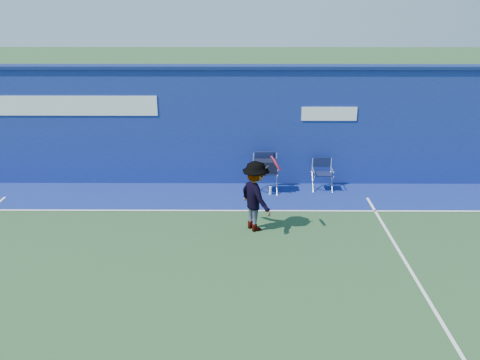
{
  "coord_description": "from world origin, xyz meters",
  "views": [
    {
      "loc": [
        1.42,
        -7.63,
        4.82
      ],
      "look_at": [
        1.36,
        2.6,
        1.0
      ],
      "focal_mm": 38.0,
      "sensor_mm": 36.0,
      "label": 1
    }
  ],
  "objects_px": {
    "directors_chair_right": "(322,181)",
    "tennis_player": "(256,196)",
    "directors_chair_left": "(265,176)",
    "water_bottle": "(270,191)"
  },
  "relations": [
    {
      "from": "directors_chair_left",
      "to": "water_bottle",
      "type": "height_order",
      "value": "directors_chair_left"
    },
    {
      "from": "directors_chair_left",
      "to": "tennis_player",
      "type": "relative_size",
      "value": 0.58
    },
    {
      "from": "directors_chair_left",
      "to": "tennis_player",
      "type": "xyz_separation_m",
      "value": [
        -0.29,
        -2.17,
        0.34
      ]
    },
    {
      "from": "directors_chair_left",
      "to": "water_bottle",
      "type": "relative_size",
      "value": 4.66
    },
    {
      "from": "water_bottle",
      "to": "tennis_player",
      "type": "xyz_separation_m",
      "value": [
        -0.42,
        -1.97,
        0.66
      ]
    },
    {
      "from": "directors_chair_right",
      "to": "water_bottle",
      "type": "height_order",
      "value": "directors_chair_right"
    },
    {
      "from": "tennis_player",
      "to": "directors_chair_right",
      "type": "bearing_deg",
      "value": 52.5
    },
    {
      "from": "directors_chair_right",
      "to": "tennis_player",
      "type": "relative_size",
      "value": 0.48
    },
    {
      "from": "directors_chair_right",
      "to": "tennis_player",
      "type": "height_order",
      "value": "tennis_player"
    },
    {
      "from": "water_bottle",
      "to": "tennis_player",
      "type": "bearing_deg",
      "value": -102.04
    }
  ]
}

